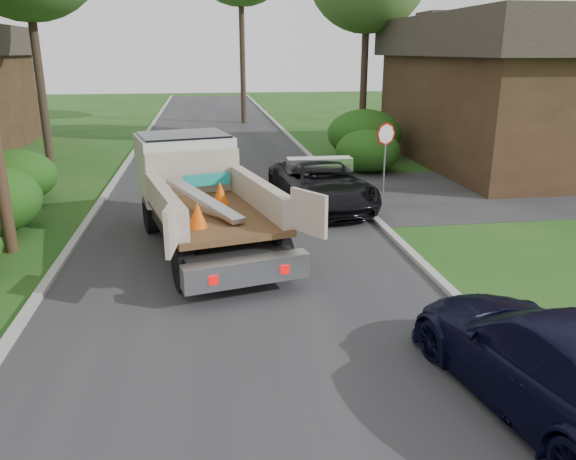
# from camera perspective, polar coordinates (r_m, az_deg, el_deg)

# --- Properties ---
(ground) EXTENTS (120.00, 120.00, 0.00)m
(ground) POSITION_cam_1_polar(r_m,az_deg,el_deg) (10.01, -3.59, -10.27)
(ground) COLOR #1A4D16
(ground) RESTS_ON ground
(road) EXTENTS (8.00, 90.00, 0.02)m
(road) POSITION_cam_1_polar(r_m,az_deg,el_deg) (19.40, -6.15, 3.63)
(road) COLOR #28282B
(road) RESTS_ON ground
(side_street) EXTENTS (16.00, 7.00, 0.02)m
(side_street) POSITION_cam_1_polar(r_m,az_deg,el_deg) (22.36, 26.46, 3.74)
(side_street) COLOR #28282B
(side_street) RESTS_ON ground
(curb_left) EXTENTS (0.20, 90.00, 0.12)m
(curb_left) POSITION_cam_1_polar(r_m,az_deg,el_deg) (19.68, -18.18, 3.20)
(curb_left) COLOR #9E9E99
(curb_left) RESTS_ON ground
(curb_right) EXTENTS (0.20, 90.00, 0.12)m
(curb_right) POSITION_cam_1_polar(r_m,az_deg,el_deg) (19.96, 5.71, 4.20)
(curb_right) COLOR #9E9E99
(curb_right) RESTS_ON ground
(stop_sign) EXTENTS (0.71, 0.32, 2.48)m
(stop_sign) POSITION_cam_1_polar(r_m,az_deg,el_deg) (18.98, 9.86, 8.62)
(stop_sign) COLOR slate
(stop_sign) RESTS_ON ground
(house_right) EXTENTS (9.72, 12.96, 6.20)m
(house_right) POSITION_cam_1_polar(r_m,az_deg,el_deg) (26.65, 23.14, 13.04)
(house_right) COLOR #352415
(house_right) RESTS_ON ground
(hedge_left_c) EXTENTS (2.60, 2.60, 1.70)m
(hedge_left_c) POSITION_cam_1_polar(r_m,az_deg,el_deg) (20.16, -26.00, 4.93)
(hedge_left_c) COLOR #1B4510
(hedge_left_c) RESTS_ON ground
(hedge_right_a) EXTENTS (2.60, 2.60, 1.70)m
(hedge_right_a) POSITION_cam_1_polar(r_m,az_deg,el_deg) (23.08, 8.11, 7.95)
(hedge_right_a) COLOR #1B4510
(hedge_right_a) RESTS_ON ground
(hedge_right_b) EXTENTS (3.38, 3.38, 2.21)m
(hedge_right_b) POSITION_cam_1_polar(r_m,az_deg,el_deg) (26.08, 7.78, 9.64)
(hedge_right_b) COLOR #1B4510
(hedge_right_b) RESTS_ON ground
(flatbed_truck) EXTENTS (4.30, 7.22, 2.57)m
(flatbed_truck) POSITION_cam_1_polar(r_m,az_deg,el_deg) (14.63, -9.36, 4.45)
(flatbed_truck) COLOR black
(flatbed_truck) RESTS_ON ground
(black_pickup) EXTENTS (2.98, 5.46, 1.45)m
(black_pickup) POSITION_cam_1_polar(r_m,az_deg,el_deg) (17.69, 3.41, 4.72)
(black_pickup) COLOR black
(black_pickup) RESTS_ON ground
(navy_suv) EXTENTS (2.67, 5.12, 1.42)m
(navy_suv) POSITION_cam_1_polar(r_m,az_deg,el_deg) (8.51, 25.22, -12.02)
(navy_suv) COLOR black
(navy_suv) RESTS_ON ground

